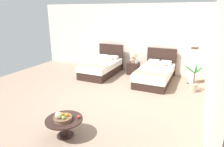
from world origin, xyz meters
The scene contains 13 objects.
ground_plane centered at (0.00, 0.00, -0.01)m, with size 9.43×10.39×0.02m, color gray.
wall_back centered at (0.00, 3.40, 1.43)m, with size 9.43×0.12×2.87m, color silver.
wall_side_right centered at (2.92, 0.40, 1.43)m, with size 0.12×5.99×2.87m, color beige.
bed_near_window centered at (-1.12, 2.19, 0.31)m, with size 1.17×2.07×1.14m.
bed_near_corner centered at (1.12, 2.19, 0.30)m, with size 1.20×2.22×1.11m.
nightstand centered at (0.07, 2.75, 0.25)m, with size 0.47×0.41×0.51m.
table_lamp centered at (0.07, 2.77, 0.75)m, with size 0.29×0.29×0.41m.
vase centered at (0.21, 2.71, 0.58)m, with size 0.11×0.11×0.14m.
coffee_table centered at (0.15, -2.06, 0.31)m, with size 0.78×0.78×0.41m.
fruit_bowl centered at (0.15, -2.12, 0.47)m, with size 0.39×0.39×0.21m.
loose_apple centered at (0.41, -1.91, 0.44)m, with size 0.07×0.07×0.07m.
floor_lamp_corner centered at (2.39, 2.57, 0.67)m, with size 0.25×0.25×1.33m.
potted_palm centered at (2.49, 1.72, 0.27)m, with size 0.55×0.65×0.94m.
Camera 1 is at (2.59, -5.07, 2.57)m, focal length 32.42 mm.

